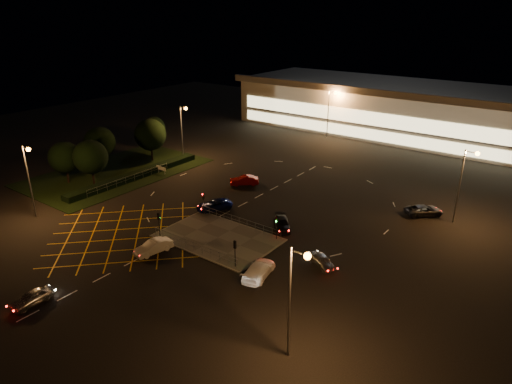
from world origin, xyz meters
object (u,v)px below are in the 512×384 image
Objects in this scene: signal_sw at (159,220)px; car_right_silver at (323,261)px; car_near_silver at (32,298)px; signal_nw at (203,199)px; car_queue_white at (153,247)px; signal_ne at (277,222)px; car_east_grey at (424,210)px; car_circ_red at (244,180)px; car_far_dkgrey at (282,224)px; car_left_blue at (214,205)px; car_approach_white at (259,270)px; signal_se at (235,248)px.

car_right_silver is (19.48, 5.96, -1.72)m from signal_sw.
car_right_silver is (18.91, 22.70, -0.04)m from car_near_silver.
car_near_silver is at bearing -88.68° from signal_nw.
signal_ne is at bearing 59.60° from car_queue_white.
car_circ_red is at bearing 56.95° from car_east_grey.
car_far_dkgrey is (10.82, 10.99, -1.71)m from signal_sw.
car_near_silver is at bearing -114.80° from signal_ne.
car_approach_white is (15.22, -10.12, 0.08)m from car_left_blue.
car_approach_white is (3.09, 0.10, -1.59)m from signal_se.
car_far_dkgrey is (10.25, 27.74, -0.02)m from car_near_silver.
car_east_grey is at bearing -122.14° from car_approach_white.
signal_sw is 16.84m from car_near_silver.
signal_ne is at bearing 63.84° from car_near_silver.
signal_ne reaches higher than car_near_silver.
car_left_blue reaches higher than car_near_silver.
car_right_silver is 0.74× the size of car_east_grey.
signal_sw and signal_se have the same top height.
car_approach_white is (15.09, -7.89, -1.59)m from signal_nw.
car_right_silver is at bearing 14.47° from car_circ_red.
car_east_grey reaches higher than car_left_blue.
signal_sw is 1.00× the size of signal_nw.
signal_sw is 0.59× the size of car_approach_white.
signal_nw is 0.69× the size of car_circ_red.
signal_se is 0.61× the size of car_east_grey.
car_east_grey is (12.13, 17.89, -1.65)m from signal_ne.
car_right_silver is at bearing 38.47° from car_queue_white.
car_circ_red is (-5.04, 23.49, 0.00)m from car_queue_white.
signal_sw reaches higher than car_far_dkgrey.
signal_nw reaches higher than car_right_silver.
car_queue_white is at bearing 98.44° from car_east_grey.
signal_ne is 0.83× the size of car_right_silver.
car_queue_white is at bearing -160.94° from car_far_dkgrey.
signal_nw reaches higher than car_east_grey.
signal_nw is 0.61× the size of car_east_grey.
car_queue_white is 0.99× the size of car_far_dkgrey.
car_far_dkgrey is at bearing -83.89° from signal_se.
car_east_grey is (24.13, 25.88, -1.65)m from signal_sw.
car_queue_white is 0.88× the size of car_east_grey.
car_far_dkgrey is 11.70m from car_approach_white.
car_east_grey is (23.56, 42.63, 0.04)m from car_near_silver.
signal_se is 0.79× the size of car_near_silver.
car_right_silver is at bearing -163.00° from signal_sw.
signal_nw is at bearing -30.31° from car_circ_red.
signal_ne is 0.63× the size of car_left_blue.
car_circ_red is at bearing 105.21° from car_far_dkgrey.
signal_ne is 0.69× the size of car_far_dkgrey.
car_right_silver is at bearing -139.69° from car_approach_white.
signal_se is at bearing -123.91° from car_far_dkgrey.
signal_sw is 0.63× the size of car_left_blue.
car_approach_white is at bearing -108.64° from car_far_dkgrey.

